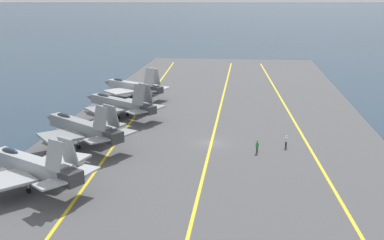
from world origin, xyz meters
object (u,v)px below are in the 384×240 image
crew_green_vest (257,146)px  parked_jet_third (120,103)px  parked_jet_nearest (32,166)px  parked_jet_second (81,127)px  crew_white_vest (286,141)px  parked_jet_fourth (133,86)px

crew_green_vest → parked_jet_third: bearing=54.4°
parked_jet_nearest → parked_jet_second: size_ratio=0.94×
crew_white_vest → crew_green_vest: size_ratio=1.00×
parked_jet_second → parked_jet_fourth: parked_jet_second is taller
parked_jet_nearest → parked_jet_fourth: bearing=-0.1°
parked_jet_second → crew_green_vest: bearing=-90.4°
parked_jet_fourth → parked_jet_nearest: bearing=179.9°
parked_jet_nearest → parked_jet_fourth: (46.76, -0.10, -0.23)m
parked_jet_nearest → parked_jet_second: bearing=-1.3°
parked_jet_second → parked_jet_third: (16.35, -1.10, -0.37)m
parked_jet_third → crew_white_vest: (-13.79, -27.10, -1.42)m
parked_jet_nearest → crew_white_vest: parked_jet_nearest is taller
parked_jet_fourth → crew_green_vest: parked_jet_fourth is taller
crew_green_vest → parked_jet_nearest: bearing=121.2°
crew_white_vest → parked_jet_nearest: bearing=121.7°
parked_jet_nearest → crew_white_vest: size_ratio=8.66×
parked_jet_second → crew_green_vest: 24.27m
parked_jet_third → parked_jet_second: bearing=176.1°
parked_jet_fourth → crew_green_vest: bearing=-142.5°
parked_jet_second → parked_jet_third: size_ratio=0.98×
parked_jet_nearest → parked_jet_second: (15.05, -0.35, 0.14)m
parked_jet_fourth → crew_white_vest: size_ratio=8.88×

